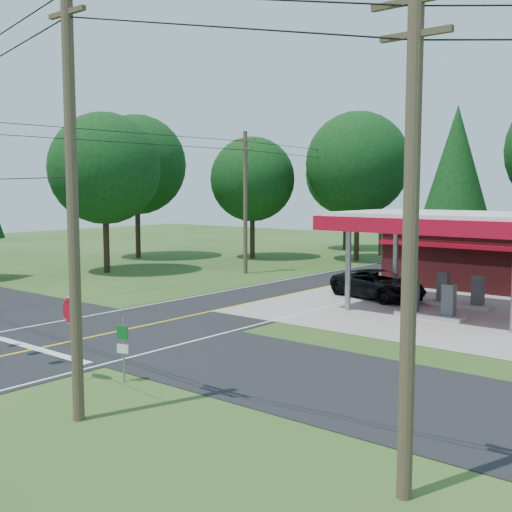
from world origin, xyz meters
The scene contains 13 objects.
ground centered at (0.00, 0.00, 0.00)m, with size 120.00×120.00×0.00m, color #274C1A.
main_highway centered at (0.00, 0.00, 0.01)m, with size 8.00×120.00×0.02m, color black.
cross_road centered at (0.00, 0.00, 0.01)m, with size 70.00×7.00×0.02m, color black.
lane_center_yellow centered at (0.00, 0.00, 0.03)m, with size 0.15×110.00×0.00m, color yellow.
gas_canopy centered at (9.00, 13.00, 4.27)m, with size 10.60×7.40×4.88m.
utility_pole_near_right centered at (7.50, -7.00, 5.96)m, with size 1.80×0.30×11.50m.
utility_pole_far_left centered at (-8.00, 18.00, 5.20)m, with size 1.80×0.30×10.00m.
utility_pole_right_b centered at (16.00, -5.50, 5.20)m, with size 1.80×0.30×10.00m.
utility_pole_north centered at (-6.50, 35.00, 4.75)m, with size 0.30×0.30×9.50m.
treeline_backdrop centered at (0.82, 24.01, 7.49)m, with size 70.27×51.59×13.30m.
suv_car centered at (4.50, 14.50, 0.78)m, with size 5.62×5.62×1.56m, color black.
octagonal_stop_sign centered at (4.50, -5.09, 2.04)m, with size 0.93×0.09×2.72m.
route_sign_post centered at (5.80, -4.14, 1.21)m, with size 0.41×0.14×2.05m.
Camera 1 is at (21.35, -16.59, 6.02)m, focal length 45.00 mm.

